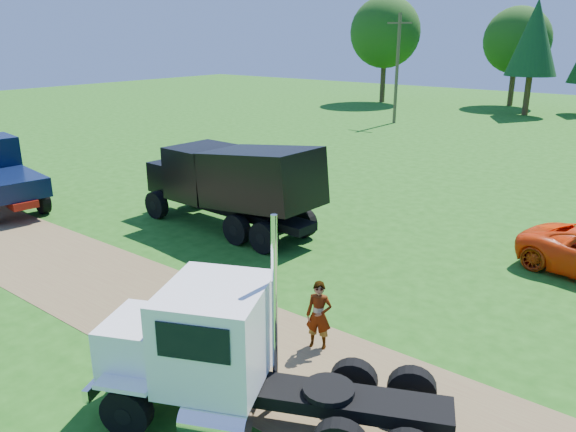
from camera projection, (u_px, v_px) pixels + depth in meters
The scene contains 5 objects.
ground at pixel (227, 338), 14.19m from camera, with size 140.00×140.00×0.00m, color #1C5512.
dirt_track at pixel (227, 338), 14.19m from camera, with size 120.00×4.20×0.01m, color brown.
white_semi_tractor at pixel (220, 353), 10.91m from camera, with size 6.94×4.77×4.17m.
black_dump_truck at pixel (233, 181), 21.54m from camera, with size 8.31×2.81×3.57m.
spectator_a at pixel (319, 315), 13.55m from camera, with size 0.63×0.41×1.73m, color #999999.
Camera 1 is at (8.99, -8.87, 7.34)m, focal length 35.00 mm.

